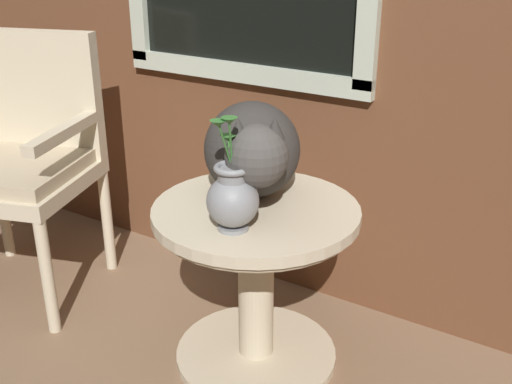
% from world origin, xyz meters
% --- Properties ---
extents(ground_plane, '(6.00, 6.00, 0.00)m').
position_xyz_m(ground_plane, '(0.00, 0.00, 0.00)').
color(ground_plane, '#7F6047').
extents(wicker_side_table, '(0.64, 0.64, 0.56)m').
position_xyz_m(wicker_side_table, '(0.18, 0.21, 0.37)').
color(wicker_side_table, beige).
rests_on(wicker_side_table, ground_plane).
extents(wicker_chair, '(0.67, 0.65, 0.99)m').
position_xyz_m(wicker_chair, '(-0.85, 0.16, 0.56)').
color(wicker_chair, beige).
rests_on(wicker_chair, ground_plane).
extents(cat, '(0.45, 0.56, 0.31)m').
position_xyz_m(cat, '(0.13, 0.27, 0.71)').
color(cat, '#33302D').
rests_on(cat, wicker_side_table).
extents(pewter_vase_with_ivy, '(0.15, 0.15, 0.34)m').
position_xyz_m(pewter_vase_with_ivy, '(0.20, 0.05, 0.66)').
color(pewter_vase_with_ivy, gray).
rests_on(pewter_vase_with_ivy, wicker_side_table).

